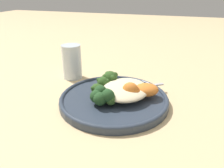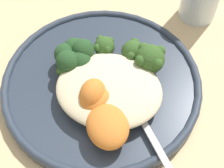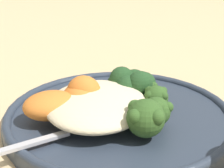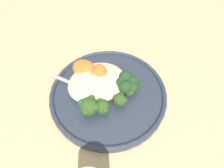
% 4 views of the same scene
% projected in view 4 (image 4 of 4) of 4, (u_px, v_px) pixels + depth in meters
% --- Properties ---
extents(ground_plane, '(4.00, 4.00, 0.00)m').
position_uv_depth(ground_plane, '(108.00, 95.00, 0.46)').
color(ground_plane, '#D6B784').
extents(plate, '(0.30, 0.30, 0.02)m').
position_uv_depth(plate, '(107.00, 92.00, 0.45)').
color(plate, '#2D3847').
rests_on(plate, ground_plane).
extents(quinoa_mound, '(0.15, 0.13, 0.03)m').
position_uv_depth(quinoa_mound, '(97.00, 82.00, 0.44)').
color(quinoa_mound, beige).
rests_on(quinoa_mound, plate).
extents(broccoli_stalk_0, '(0.09, 0.09, 0.04)m').
position_uv_depth(broccoli_stalk_0, '(90.00, 104.00, 0.40)').
color(broccoli_stalk_0, '#8EB25B').
rests_on(broccoli_stalk_0, plate).
extents(broccoli_stalk_1, '(0.06, 0.10, 0.03)m').
position_uv_depth(broccoli_stalk_1, '(102.00, 104.00, 0.40)').
color(broccoli_stalk_1, '#8EB25B').
rests_on(broccoli_stalk_1, plate).
extents(broccoli_stalk_2, '(0.04, 0.12, 0.03)m').
position_uv_depth(broccoli_stalk_2, '(115.00, 96.00, 0.42)').
color(broccoli_stalk_2, '#8EB25B').
rests_on(broccoli_stalk_2, plate).
extents(broccoli_stalk_3, '(0.09, 0.10, 0.03)m').
position_uv_depth(broccoli_stalk_3, '(116.00, 87.00, 0.43)').
color(broccoli_stalk_3, '#8EB25B').
rests_on(broccoli_stalk_3, plate).
extents(broccoli_stalk_4, '(0.08, 0.04, 0.03)m').
position_uv_depth(broccoli_stalk_4, '(119.00, 79.00, 0.45)').
color(broccoli_stalk_4, '#8EB25B').
rests_on(broccoli_stalk_4, plate).
extents(sweet_potato_chunk_0, '(0.04, 0.05, 0.04)m').
position_uv_depth(sweet_potato_chunk_0, '(102.00, 72.00, 0.45)').
color(sweet_potato_chunk_0, orange).
rests_on(sweet_potato_chunk_0, plate).
extents(sweet_potato_chunk_1, '(0.08, 0.09, 0.03)m').
position_uv_depth(sweet_potato_chunk_1, '(84.00, 69.00, 0.46)').
color(sweet_potato_chunk_1, orange).
rests_on(sweet_potato_chunk_1, plate).
extents(sweet_potato_chunk_2, '(0.06, 0.06, 0.03)m').
position_uv_depth(sweet_potato_chunk_2, '(97.00, 73.00, 0.45)').
color(sweet_potato_chunk_2, orange).
rests_on(sweet_potato_chunk_2, plate).
extents(kale_tuft, '(0.06, 0.06, 0.04)m').
position_uv_depth(kale_tuft, '(128.00, 84.00, 0.43)').
color(kale_tuft, '#234723').
rests_on(kale_tuft, plate).
extents(spoon, '(0.09, 0.11, 0.01)m').
position_uv_depth(spoon, '(77.00, 85.00, 0.45)').
color(spoon, '#B7B7BC').
rests_on(spoon, plate).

